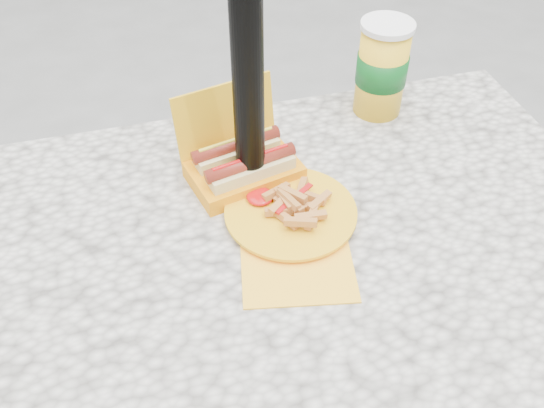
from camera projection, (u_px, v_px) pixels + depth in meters
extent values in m
cube|color=beige|center=(275.00, 261.00, 0.98)|extent=(1.20, 0.80, 0.05)
cylinder|color=black|center=(24.00, 318.00, 1.35)|extent=(0.07, 0.07, 0.70)
cylinder|color=black|center=(432.00, 232.00, 1.55)|extent=(0.07, 0.07, 0.70)
cube|color=gold|center=(244.00, 172.00, 1.08)|extent=(0.21, 0.16, 0.03)
cube|color=gold|center=(225.00, 116.00, 1.07)|extent=(0.19, 0.07, 0.12)
cube|color=#E7D986|center=(251.00, 173.00, 1.05)|extent=(0.16, 0.08, 0.04)
cylinder|color=maroon|center=(251.00, 163.00, 1.03)|extent=(0.17, 0.06, 0.02)
cylinder|color=#B70D0D|center=(250.00, 158.00, 1.02)|extent=(0.14, 0.04, 0.01)
cube|color=#E7D986|center=(237.00, 155.00, 1.08)|extent=(0.16, 0.08, 0.04)
cylinder|color=maroon|center=(236.00, 145.00, 1.07)|extent=(0.17, 0.06, 0.02)
cylinder|color=gold|center=(236.00, 140.00, 1.06)|extent=(0.14, 0.04, 0.01)
cube|color=yellow|center=(297.00, 261.00, 0.95)|extent=(0.20, 0.20, 0.00)
cylinder|color=gold|center=(291.00, 213.00, 1.01)|extent=(0.21, 0.21, 0.01)
cylinder|color=gold|center=(291.00, 211.00, 1.01)|extent=(0.22, 0.22, 0.01)
cube|color=#C48147|center=(280.00, 203.00, 1.00)|extent=(0.05, 0.04, 0.01)
cube|color=#C48147|center=(311.00, 197.00, 1.02)|extent=(0.05, 0.05, 0.01)
cube|color=#C48147|center=(281.00, 211.00, 0.99)|extent=(0.05, 0.02, 0.01)
cube|color=#C48147|center=(302.00, 189.00, 1.03)|extent=(0.04, 0.05, 0.01)
cube|color=#C48147|center=(311.00, 216.00, 0.98)|extent=(0.05, 0.02, 0.01)
cube|color=#C48147|center=(311.00, 217.00, 0.98)|extent=(0.04, 0.05, 0.01)
cube|color=#C48147|center=(292.00, 203.00, 1.00)|extent=(0.03, 0.05, 0.01)
cube|color=#C48147|center=(291.00, 207.00, 1.00)|extent=(0.04, 0.05, 0.01)
cube|color=#C48147|center=(288.00, 200.00, 1.00)|extent=(0.03, 0.05, 0.01)
cube|color=#C48147|center=(284.00, 199.00, 1.00)|extent=(0.02, 0.05, 0.01)
cube|color=#C48147|center=(276.00, 192.00, 1.02)|extent=(0.05, 0.03, 0.01)
cube|color=#C48147|center=(287.00, 206.00, 1.00)|extent=(0.04, 0.05, 0.01)
cube|color=#C48147|center=(299.00, 206.00, 1.00)|extent=(0.05, 0.03, 0.01)
cube|color=#C48147|center=(293.00, 194.00, 1.00)|extent=(0.04, 0.05, 0.01)
cube|color=#C48147|center=(319.00, 201.00, 1.01)|extent=(0.05, 0.04, 0.01)
cube|color=#C48147|center=(300.00, 222.00, 0.96)|extent=(0.05, 0.03, 0.01)
cube|color=#C48147|center=(286.00, 218.00, 0.98)|extent=(0.04, 0.05, 0.01)
ellipsoid|color=#B70D0D|center=(260.00, 196.00, 1.02)|extent=(0.05, 0.05, 0.01)
cube|color=#B11010|center=(294.00, 198.00, 1.01)|extent=(0.08, 0.06, 0.00)
cylinder|color=yellow|center=(382.00, 71.00, 1.18)|extent=(0.10, 0.10, 0.18)
cylinder|color=#0A5319|center=(382.00, 69.00, 1.18)|extent=(0.10, 0.10, 0.06)
cylinder|color=white|center=(388.00, 25.00, 1.12)|extent=(0.10, 0.10, 0.01)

